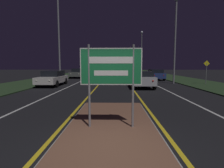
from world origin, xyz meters
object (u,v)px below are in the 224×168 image
object	(u,v)px
streetlight_right_near	(176,29)
car_approaching_1	(78,73)
warning_sign	(206,70)
car_approaching_0	(53,78)
highway_sign	(111,70)
streetlight_right_far	(142,46)
car_receding_1	(155,74)
car_receding_2	(128,72)
streetlight_left_near	(58,15)
car_receding_0	(142,79)

from	to	relation	value
streetlight_right_near	car_approaching_1	size ratio (longest dim) A/B	2.09
car_approaching_1	warning_sign	size ratio (longest dim) A/B	1.83
car_approaching_0	car_approaching_1	distance (m)	10.75
highway_sign	streetlight_right_far	bearing A→B (deg)	80.33
car_receding_1	car_approaching_0	world-z (taller)	car_approaching_0
car_receding_2	car_approaching_0	size ratio (longest dim) A/B	0.89
streetlight_right_far	car_approaching_1	world-z (taller)	streetlight_right_far
streetlight_right_near	car_approaching_1	bearing A→B (deg)	144.79
streetlight_left_near	streetlight_right_near	world-z (taller)	streetlight_left_near
streetlight_right_near	warning_sign	world-z (taller)	streetlight_right_near
car_receding_1	car_approaching_0	size ratio (longest dim) A/B	0.94
car_receding_0	warning_sign	xyz separation A→B (m)	(6.82, 2.19, 0.74)
streetlight_left_near	warning_sign	distance (m)	17.05
streetlight_left_near	car_approaching_0	distance (m)	7.70
highway_sign	car_approaching_1	bearing A→B (deg)	104.51
streetlight_right_near	car_receding_2	bearing A→B (deg)	104.33
car_receding_2	car_approaching_1	size ratio (longest dim) A/B	0.95
streetlight_left_near	streetlight_right_far	size ratio (longest dim) A/B	1.11
streetlight_left_near	warning_sign	xyz separation A→B (m)	(15.69, -2.63, -6.12)
streetlight_right_far	car_approaching_0	size ratio (longest dim) A/B	2.18
car_receding_2	warning_sign	size ratio (longest dim) A/B	1.75
highway_sign	streetlight_left_near	xyz separation A→B (m)	(-6.39, 15.28, 5.82)
highway_sign	warning_sign	distance (m)	15.71
car_receding_2	warning_sign	world-z (taller)	warning_sign
car_approaching_0	car_receding_1	bearing A→B (deg)	31.69
highway_sign	car_receding_0	world-z (taller)	highway_sign
streetlight_right_far	car_receding_0	world-z (taller)	streetlight_right_far
car_receding_1	car_approaching_0	xyz separation A→B (m)	(-11.66, -7.20, 0.01)
car_receding_0	warning_sign	bearing A→B (deg)	17.79
highway_sign	streetlight_left_near	size ratio (longest dim) A/B	0.22
car_receding_0	car_approaching_0	distance (m)	8.61
highway_sign	car_receding_0	size ratio (longest dim) A/B	0.57
highway_sign	streetlight_right_far	world-z (taller)	streetlight_right_far
car_receding_1	streetlight_left_near	bearing A→B (deg)	-162.66
streetlight_right_far	warning_sign	bearing A→B (deg)	-83.95
car_approaching_0	car_approaching_1	size ratio (longest dim) A/B	1.08
streetlight_right_far	car_receding_1	xyz separation A→B (m)	(-0.92, -19.47, -5.95)
streetlight_right_near	car_approaching_0	size ratio (longest dim) A/B	1.94
highway_sign	streetlight_left_near	world-z (taller)	streetlight_left_near
car_receding_0	car_approaching_0	world-z (taller)	car_approaching_0
car_receding_0	car_approaching_0	xyz separation A→B (m)	(-8.50, 1.38, -0.01)
car_receding_2	car_approaching_1	distance (m)	10.60
streetlight_left_near	car_approaching_1	bearing A→B (deg)	85.72
car_approaching_1	warning_sign	world-z (taller)	warning_sign
car_receding_1	car_receding_2	world-z (taller)	car_receding_1
streetlight_right_far	car_receding_2	xyz separation A→B (m)	(-3.93, -9.55, -5.97)
streetlight_right_near	streetlight_right_far	xyz separation A→B (m)	(0.09, 24.62, 0.87)
streetlight_left_near	car_receding_2	xyz separation A→B (m)	(9.02, 13.67, -6.90)
car_approaching_1	warning_sign	xyz separation A→B (m)	(15.15, -9.93, 0.74)
car_receding_2	streetlight_right_far	bearing A→B (deg)	67.62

